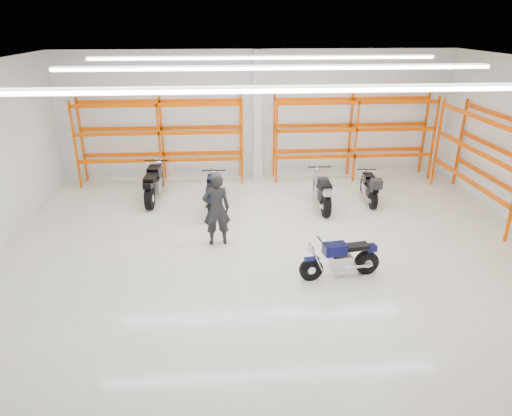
{
  "coord_description": "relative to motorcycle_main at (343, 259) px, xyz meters",
  "views": [
    {
      "loc": [
        -1.28,
        -10.25,
        5.4
      ],
      "look_at": [
        -0.46,
        0.5,
        0.95
      ],
      "focal_mm": 32.0,
      "sensor_mm": 36.0,
      "label": 1
    }
  ],
  "objects": [
    {
      "name": "ground",
      "position": [
        -1.36,
        1.41,
        -0.43
      ],
      "size": [
        14.0,
        14.0,
        0.0
      ],
      "primitive_type": "plane",
      "color": "beige",
      "rests_on": "ground"
    },
    {
      "name": "room_shell",
      "position": [
        -1.36,
        1.44,
        2.85
      ],
      "size": [
        14.02,
        12.02,
        4.51
      ],
      "color": "silver",
      "rests_on": "ground"
    },
    {
      "name": "motorcycle_main",
      "position": [
        0.0,
        0.0,
        0.0
      ],
      "size": [
        1.88,
        0.62,
        0.93
      ],
      "color": "black",
      "rests_on": "ground"
    },
    {
      "name": "motorcycle_back_a",
      "position": [
        -4.86,
        5.1,
        0.11
      ],
      "size": [
        0.78,
        2.36,
        1.16
      ],
      "color": "black",
      "rests_on": "ground"
    },
    {
      "name": "motorcycle_back_b",
      "position": [
        -2.96,
        4.14,
        0.08
      ],
      "size": [
        0.74,
        2.23,
        1.09
      ],
      "color": "black",
      "rests_on": "ground"
    },
    {
      "name": "motorcycle_back_c",
      "position": [
        0.38,
        4.11,
        0.09
      ],
      "size": [
        0.76,
        2.29,
        1.13
      ],
      "color": "black",
      "rests_on": "ground"
    },
    {
      "name": "motorcycle_back_d",
      "position": [
        1.98,
        4.39,
        0.05
      ],
      "size": [
        0.62,
        1.96,
        1.01
      ],
      "color": "black",
      "rests_on": "ground"
    },
    {
      "name": "standing_man",
      "position": [
        -2.84,
        1.87,
        0.53
      ],
      "size": [
        0.76,
        0.55,
        1.93
      ],
      "primitive_type": "imported",
      "rotation": [
        0.0,
        0.0,
        3.28
      ],
      "color": "black",
      "rests_on": "ground"
    },
    {
      "name": "structural_column",
      "position": [
        -1.36,
        7.23,
        1.82
      ],
      "size": [
        0.32,
        0.32,
        4.5
      ],
      "primitive_type": "cube",
      "color": "white",
      "rests_on": "ground"
    },
    {
      "name": "pallet_racking_back_left",
      "position": [
        -4.76,
        6.89,
        1.35
      ],
      "size": [
        5.67,
        0.87,
        3.0
      ],
      "color": "#D53500",
      "rests_on": "ground"
    },
    {
      "name": "pallet_racking_back_right",
      "position": [
        2.04,
        6.89,
        1.35
      ],
      "size": [
        5.67,
        0.87,
        3.0
      ],
      "color": "#D53500",
      "rests_on": "ground"
    }
  ]
}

